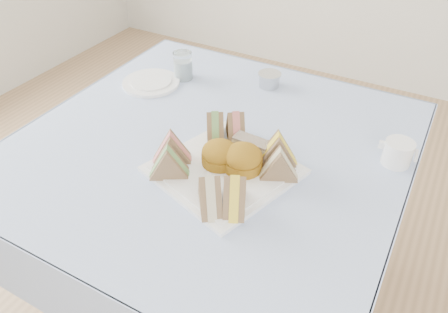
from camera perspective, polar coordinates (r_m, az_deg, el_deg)
The scene contains 21 objects.
floor at distance 1.74m, azimuth -1.19°, elevation -18.42°, with size 4.00×4.00×0.00m, color #9E7751.
table at distance 1.44m, azimuth -1.38°, elevation -10.28°, with size 0.90×0.90×0.74m, color brown.
tablecloth at distance 1.19m, azimuth -1.65°, elevation 1.73°, with size 1.02×1.02×0.01m, color #B0C2F2.
serving_plate at distance 1.09m, azimuth 0.00°, elevation -1.83°, with size 0.31×0.31×0.01m, color white.
sandwich_fl_a at distance 1.09m, azimuth -6.89°, elevation 1.23°, with size 0.10×0.05×0.09m, color #7D6448, non-canonical shape.
sandwich_fl_b at distance 1.05m, azimuth -7.26°, elevation -0.59°, with size 0.10×0.04×0.09m, color #7D6448, non-canonical shape.
sandwich_fr_a at distance 0.95m, azimuth 1.43°, elevation -4.55°, with size 0.10×0.05×0.09m, color #7D6448, non-canonical shape.
sandwich_fr_b at distance 0.96m, azimuth -1.86°, elevation -4.53°, with size 0.10×0.05×0.09m, color #7D6448, non-canonical shape.
sandwich_bl_a at distance 1.16m, azimuth -1.17°, elevation 4.17°, with size 0.09×0.04×0.08m, color #7D6448, non-canonical shape.
sandwich_bl_b at distance 1.16m, azimuth 1.53°, elevation 4.14°, with size 0.10×0.04×0.08m, color #7D6448, non-canonical shape.
sandwich_br_a at distance 1.04m, azimuth 7.21°, elevation -0.88°, with size 0.09×0.04×0.08m, color #7D6448, non-canonical shape.
sandwich_br_b at distance 1.08m, azimuth 7.02°, elevation 1.06°, with size 0.10×0.05×0.09m, color #7D6448, non-canonical shape.
scone_left at distance 1.08m, azimuth -0.59°, elevation 0.33°, with size 0.09×0.09×0.06m, color #A97314.
scone_right at distance 1.06m, azimuth 2.50°, elevation -0.29°, with size 0.10×0.10×0.06m, color #A97314.
pastry_slice at distance 1.12m, azimuth 3.65°, elevation 1.28°, with size 0.10×0.04×0.05m, color tan.
side_plate at distance 1.48m, azimuth -9.50°, elevation 9.48°, with size 0.19×0.19×0.01m, color white.
water_glass at distance 1.49m, azimuth -5.38°, elevation 11.75°, with size 0.06×0.06×0.09m, color white.
tea_strainer at distance 1.45m, azimuth 5.94°, elevation 9.87°, with size 0.08×0.08×0.04m, color #B6B6B6.
knife at distance 1.10m, azimuth 7.50°, elevation -1.77°, with size 0.01×0.19×0.00m, color #B6B6B6.
fork at distance 1.04m, azimuth 4.18°, elevation -4.54°, with size 0.01×0.19×0.00m, color #B6B6B6.
creamer_jug at distance 1.18m, azimuth 21.76°, elevation 0.45°, with size 0.07×0.07×0.06m, color white.
Camera 1 is at (0.49, -0.82, 1.45)m, focal length 35.00 mm.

